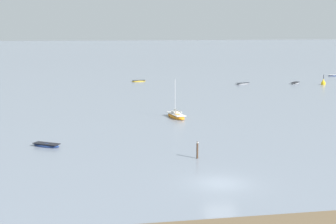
{
  "coord_description": "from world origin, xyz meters",
  "views": [
    {
      "loc": [
        -10.99,
        -37.25,
        12.2
      ],
      "look_at": [
        1.62,
        31.76,
        0.36
      ],
      "focal_mm": 54.7,
      "sensor_mm": 36.0,
      "label": 1
    }
  ],
  "objects": [
    {
      "name": "rowboat_moored_7",
      "position": [
        -14.07,
        15.16,
        0.13
      ],
      "size": [
        3.12,
        2.57,
        0.48
      ],
      "rotation": [
        0.0,
        0.0,
        2.55
      ],
      "color": "navy",
      "rests_on": "ground"
    },
    {
      "name": "rowboat_moored_0",
      "position": [
        2.88,
        74.68,
        0.14
      ],
      "size": [
        3.32,
        1.7,
        0.5
      ],
      "rotation": [
        0.0,
        0.0,
        0.2
      ],
      "color": "gold",
      "rests_on": "ground"
    },
    {
      "name": "mooring_post_near",
      "position": [
        0.01,
        7.79,
        0.75
      ],
      "size": [
        0.22,
        0.22,
        1.75
      ],
      "color": "#493323",
      "rests_on": "ground"
    },
    {
      "name": "channel_buoy",
      "position": [
        40.26,
        61.87,
        0.46
      ],
      "size": [
        0.9,
        0.9,
        2.3
      ],
      "color": "gold",
      "rests_on": "ground"
    },
    {
      "name": "ground_plane",
      "position": [
        0.0,
        0.0,
        0.0
      ],
      "size": [
        800.0,
        800.0,
        0.0
      ],
      "primitive_type": "plane",
      "color": "gray"
    },
    {
      "name": "rowboat_moored_1",
      "position": [
        23.81,
        65.33,
        0.14
      ],
      "size": [
        3.55,
        2.43,
        0.53
      ],
      "rotation": [
        0.0,
        0.0,
        3.56
      ],
      "color": "gray",
      "rests_on": "ground"
    },
    {
      "name": "rowboat_moored_6",
      "position": [
        51.73,
        78.73,
        0.12
      ],
      "size": [
        2.98,
        1.26,
        0.46
      ],
      "rotation": [
        0.0,
        0.0,
        3.05
      ],
      "color": "navy",
      "rests_on": "ground"
    },
    {
      "name": "sailboat_moored_1",
      "position": [
        2.26,
        29.21,
        0.23
      ],
      "size": [
        2.31,
        4.99,
        5.38
      ],
      "rotation": [
        0.0,
        0.0,
        1.75
      ],
      "color": "orange",
      "rests_on": "ground"
    },
    {
      "name": "rowboat_moored_3",
      "position": [
        35.15,
        64.4,
        0.14
      ],
      "size": [
        3.01,
        3.23,
        0.52
      ],
      "rotation": [
        0.0,
        0.0,
        0.86
      ],
      "color": "gray",
      "rests_on": "ground"
    }
  ]
}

